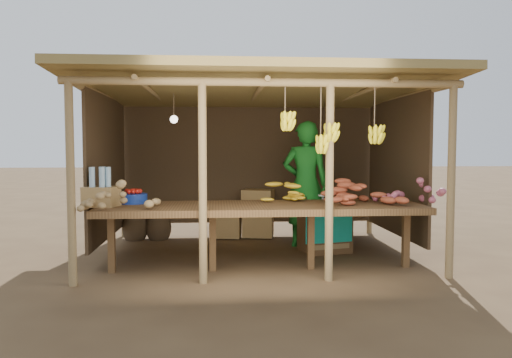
{
  "coord_description": "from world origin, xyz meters",
  "views": [
    {
      "loc": [
        -0.54,
        -6.93,
        1.5
      ],
      "look_at": [
        0.0,
        0.0,
        1.05
      ],
      "focal_mm": 35.0,
      "sensor_mm": 36.0,
      "label": 1
    }
  ],
  "objects": [
    {
      "name": "potato_heap",
      "position": [
        -1.55,
        -1.24,
        0.98
      ],
      "size": [
        1.05,
        0.79,
        0.36
      ],
      "primitive_type": null,
      "rotation": [
        0.0,
        0.0,
        0.27
      ],
      "color": "#977A4E",
      "rests_on": "counter"
    },
    {
      "name": "ground",
      "position": [
        0.0,
        0.0,
        0.0
      ],
      "size": [
        60.0,
        60.0,
        0.0
      ],
      "primitive_type": "plane",
      "color": "brown",
      "rests_on": "ground"
    },
    {
      "name": "tarp_crate",
      "position": [
        0.99,
        0.06,
        0.34
      ],
      "size": [
        0.83,
        0.75,
        0.84
      ],
      "color": "brown",
      "rests_on": "ground"
    },
    {
      "name": "burlap_sacks",
      "position": [
        -1.68,
        1.16,
        0.24
      ],
      "size": [
        0.79,
        0.41,
        0.56
      ],
      "color": "#483521",
      "rests_on": "ground"
    },
    {
      "name": "carton_stack",
      "position": [
        -0.05,
        1.2,
        0.34
      ],
      "size": [
        1.1,
        0.49,
        0.78
      ],
      "color": "#9C7946",
      "rests_on": "ground"
    },
    {
      "name": "tomato_basin",
      "position": [
        -1.58,
        -0.68,
        0.87
      ],
      "size": [
        0.34,
        0.34,
        0.18
      ],
      "rotation": [
        0.0,
        0.0,
        -0.24
      ],
      "color": "navy",
      "rests_on": "counter"
    },
    {
      "name": "counter",
      "position": [
        0.0,
        -0.95,
        0.74
      ],
      "size": [
        3.9,
        1.05,
        0.8
      ],
      "color": "brown",
      "rests_on": "ground"
    },
    {
      "name": "banana_pile",
      "position": [
        0.31,
        -0.57,
        0.97
      ],
      "size": [
        0.71,
        0.54,
        0.35
      ],
      "primitive_type": null,
      "rotation": [
        0.0,
        0.0,
        0.28
      ],
      "color": "yellow",
      "rests_on": "counter"
    },
    {
      "name": "sweet_potato_heap",
      "position": [
        1.17,
        -0.94,
        0.98
      ],
      "size": [
        1.1,
        0.73,
        0.36
      ],
      "primitive_type": null,
      "rotation": [
        0.0,
        0.0,
        0.11
      ],
      "color": "#9D4428",
      "rests_on": "counter"
    },
    {
      "name": "onion_heap",
      "position": [
        1.9,
        -0.86,
        0.98
      ],
      "size": [
        1.01,
        0.73,
        0.36
      ],
      "primitive_type": null,
      "rotation": [
        0.0,
        0.0,
        -0.22
      ],
      "color": "#BE5C72",
      "rests_on": "counter"
    },
    {
      "name": "bottle_box",
      "position": [
        -1.9,
        -0.99,
        0.98
      ],
      "size": [
        0.43,
        0.37,
        0.47
      ],
      "color": "#9C7946",
      "rests_on": "counter"
    },
    {
      "name": "vendor",
      "position": [
        0.78,
        0.44,
        0.94
      ],
      "size": [
        0.75,
        0.56,
        1.88
      ],
      "primitive_type": "imported",
      "rotation": [
        0.0,
        0.0,
        2.97
      ],
      "color": "#186D1F",
      "rests_on": "ground"
    },
    {
      "name": "stall_structure",
      "position": [
        0.05,
        0.07,
        1.92
      ],
      "size": [
        4.7,
        3.5,
        2.43
      ],
      "color": "#95794D",
      "rests_on": "ground"
    }
  ]
}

